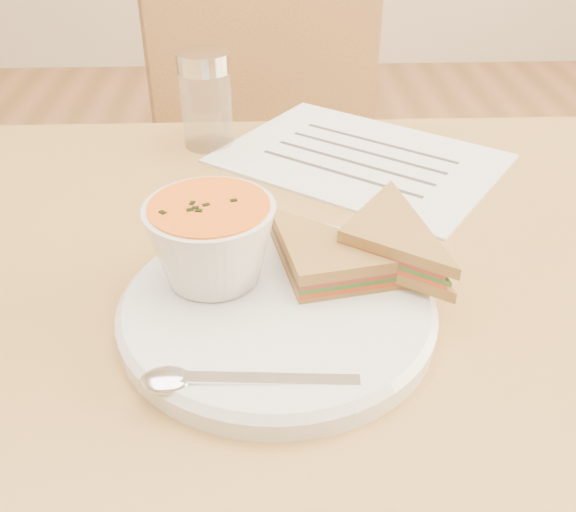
{
  "coord_description": "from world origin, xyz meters",
  "views": [
    {
      "loc": [
        -0.02,
        -0.51,
        1.1
      ],
      "look_at": [
        -0.0,
        -0.07,
        0.8
      ],
      "focal_mm": 40.0,
      "sensor_mm": 36.0,
      "label": 1
    }
  ],
  "objects_px": {
    "condiment_shaker": "(206,100)",
    "dining_table": "(289,499)",
    "chair_far": "(312,233)",
    "soup_bowl": "(212,246)",
    "plate": "(277,310)"
  },
  "relations": [
    {
      "from": "dining_table",
      "to": "condiment_shaker",
      "type": "distance_m",
      "value": 0.52
    },
    {
      "from": "soup_bowl",
      "to": "dining_table",
      "type": "bearing_deg",
      "value": 38.41
    },
    {
      "from": "chair_far",
      "to": "soup_bowl",
      "type": "height_order",
      "value": "chair_far"
    },
    {
      "from": "dining_table",
      "to": "chair_far",
      "type": "bearing_deg",
      "value": 82.67
    },
    {
      "from": "plate",
      "to": "soup_bowl",
      "type": "height_order",
      "value": "soup_bowl"
    },
    {
      "from": "dining_table",
      "to": "condiment_shaker",
      "type": "xyz_separation_m",
      "value": [
        -0.09,
        0.28,
        0.44
      ]
    },
    {
      "from": "chair_far",
      "to": "plate",
      "type": "xyz_separation_m",
      "value": [
        -0.07,
        -0.55,
        0.27
      ]
    },
    {
      "from": "plate",
      "to": "dining_table",
      "type": "bearing_deg",
      "value": 80.59
    },
    {
      "from": "condiment_shaker",
      "to": "dining_table",
      "type": "bearing_deg",
      "value": -71.11
    },
    {
      "from": "chair_far",
      "to": "soup_bowl",
      "type": "bearing_deg",
      "value": 55.41
    },
    {
      "from": "dining_table",
      "to": "plate",
      "type": "height_order",
      "value": "plate"
    },
    {
      "from": "soup_bowl",
      "to": "condiment_shaker",
      "type": "height_order",
      "value": "condiment_shaker"
    },
    {
      "from": "plate",
      "to": "soup_bowl",
      "type": "distance_m",
      "value": 0.08
    },
    {
      "from": "dining_table",
      "to": "plate",
      "type": "relative_size",
      "value": 3.74
    },
    {
      "from": "plate",
      "to": "condiment_shaker",
      "type": "xyz_separation_m",
      "value": [
        -0.08,
        0.36,
        0.05
      ]
    }
  ]
}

